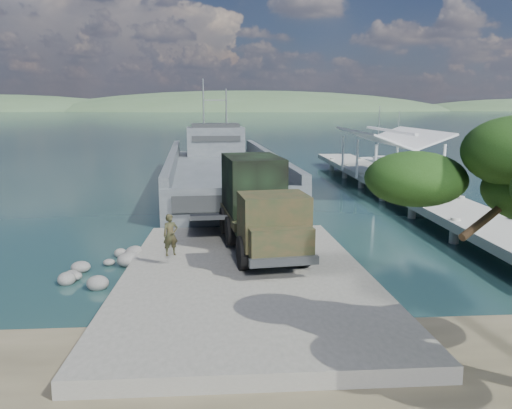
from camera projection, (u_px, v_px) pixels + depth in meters
The scene contains 10 objects.
ground at pixel (244, 273), 21.97m from camera, with size 1400.00×1400.00×0.00m, color #183939.
boat_ramp at pixel (245, 275), 20.94m from camera, with size 10.00×18.00×0.50m, color #66665D.
shoreline_rocks at pixel (104, 272), 22.04m from camera, with size 3.20×5.60×0.90m, color #525250, non-canonical shape.
distant_headlands at pixel (265, 111), 573.04m from camera, with size 1000.00×240.00×48.00m, color #3D5837, non-canonical shape.
pier at pixel (392, 175), 40.89m from camera, with size 6.40×44.00×6.10m.
landing_craft at pixel (222, 176), 45.11m from camera, with size 11.09×36.79×10.80m.
military_truck at pixel (259, 204), 23.79m from camera, with size 3.90×9.40×4.23m.
soldier at pixel (171, 244), 21.42m from camera, with size 0.66×0.43×1.80m, color #1F2F1A.
sailboat_near at pixel (396, 167), 55.99m from camera, with size 3.41×5.73×6.72m.
sailboat_far at pixel (378, 163), 59.79m from camera, with size 3.58×6.25×7.32m.
Camera 1 is at (-0.93, -20.93, 7.28)m, focal length 35.00 mm.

